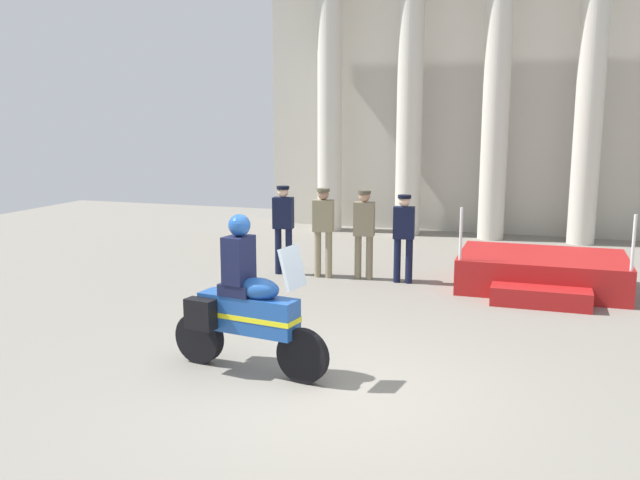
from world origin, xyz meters
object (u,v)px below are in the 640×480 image
at_px(officer_in_row_0, 283,223).
at_px(reviewing_stand, 542,273).
at_px(officer_in_row_1, 323,225).
at_px(officer_in_row_3, 404,231).
at_px(motorcycle_with_rider, 243,307).
at_px(officer_in_row_2, 364,227).

bearing_deg(officer_in_row_0, reviewing_stand, 177.17).
bearing_deg(officer_in_row_0, officer_in_row_1, 172.92).
bearing_deg(officer_in_row_0, officer_in_row_3, 174.48).
xyz_separation_m(reviewing_stand, motorcycle_with_rider, (-3.35, -5.23, 0.50)).
xyz_separation_m(reviewing_stand, officer_in_row_1, (-3.95, -0.32, 0.71)).
height_order(officer_in_row_1, officer_in_row_2, officer_in_row_1).
distance_m(officer_in_row_3, motorcycle_with_rider, 5.05).
relative_size(officer_in_row_0, officer_in_row_1, 1.01).
xyz_separation_m(officer_in_row_0, officer_in_row_1, (0.81, -0.01, -0.01)).
relative_size(officer_in_row_1, officer_in_row_2, 1.01).
bearing_deg(reviewing_stand, motorcycle_with_rider, -122.60).
relative_size(reviewing_stand, officer_in_row_0, 1.65).
height_order(reviewing_stand, officer_in_row_0, officer_in_row_0).
distance_m(officer_in_row_2, officer_in_row_3, 0.76).
distance_m(officer_in_row_0, officer_in_row_1, 0.81).
xyz_separation_m(officer_in_row_2, officer_in_row_3, (0.76, -0.04, -0.03)).
xyz_separation_m(officer_in_row_0, motorcycle_with_rider, (1.41, -4.92, -0.22)).
distance_m(reviewing_stand, officer_in_row_0, 4.82).
bearing_deg(officer_in_row_1, officer_in_row_2, -179.66).
distance_m(officer_in_row_1, officer_in_row_2, 0.77).
distance_m(reviewing_stand, officer_in_row_1, 4.03).
relative_size(officer_in_row_0, officer_in_row_3, 1.06).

